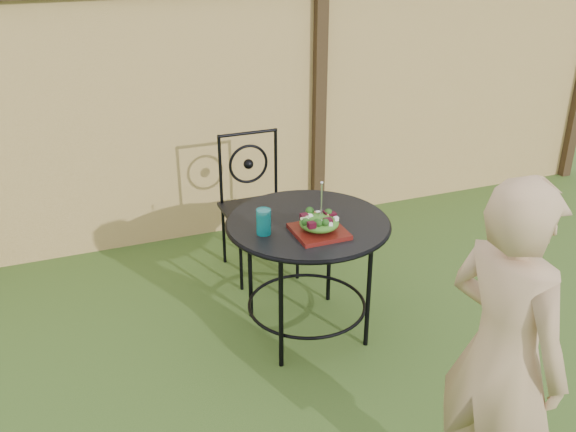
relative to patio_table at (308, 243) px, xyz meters
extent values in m
cube|color=#E3BC70|center=(-0.59, 1.52, 0.31)|extent=(8.00, 0.05, 1.80)
cube|color=black|center=(0.71, 1.47, 0.36)|extent=(0.09, 0.09, 1.90)
cylinder|color=black|center=(0.00, 0.00, 0.13)|extent=(0.90, 0.90, 0.02)
torus|color=black|center=(0.00, 0.00, 0.12)|extent=(0.92, 0.92, 0.02)
torus|color=black|center=(0.00, 0.00, -0.41)|extent=(0.70, 0.70, 0.02)
cylinder|color=black|center=(0.26, 0.26, -0.23)|extent=(0.03, 0.03, 0.71)
cylinder|color=black|center=(-0.26, 0.26, -0.23)|extent=(0.03, 0.03, 0.71)
cylinder|color=black|center=(-0.26, -0.26, -0.23)|extent=(0.03, 0.03, 0.71)
cylinder|color=black|center=(0.26, -0.26, -0.23)|extent=(0.03, 0.03, 0.71)
cube|color=black|center=(-0.02, 0.78, -0.14)|extent=(0.46, 0.46, 0.03)
cylinder|color=black|center=(-0.02, 0.99, 0.35)|extent=(0.42, 0.02, 0.02)
torus|color=black|center=(-0.02, 0.99, 0.13)|extent=(0.28, 0.02, 0.28)
cylinder|color=black|center=(-0.22, 0.58, -0.37)|extent=(0.02, 0.02, 0.44)
cylinder|color=black|center=(0.18, 0.58, -0.37)|extent=(0.02, 0.02, 0.44)
cylinder|color=black|center=(-0.22, 0.98, -0.37)|extent=(0.02, 0.02, 0.44)
cylinder|color=black|center=(0.18, 0.98, -0.37)|extent=(0.02, 0.02, 0.44)
cylinder|color=black|center=(-0.22, 0.99, 0.11)|extent=(0.02, 0.02, 0.50)
cylinder|color=black|center=(0.18, 0.99, 0.11)|extent=(0.02, 0.02, 0.50)
imported|color=tan|center=(0.20, -1.41, 0.16)|extent=(0.46, 0.60, 1.48)
cube|color=#3F0E09|center=(-0.01, -0.16, 0.15)|extent=(0.27, 0.27, 0.02)
ellipsoid|color=#235614|center=(-0.01, -0.16, 0.20)|extent=(0.21, 0.21, 0.08)
cylinder|color=silver|center=(0.00, -0.16, 0.33)|extent=(0.01, 0.01, 0.18)
cylinder|color=#0A777D|center=(-0.28, -0.06, 0.21)|extent=(0.08, 0.08, 0.14)
camera|label=1|loc=(-1.27, -2.95, 1.66)|focal=40.00mm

